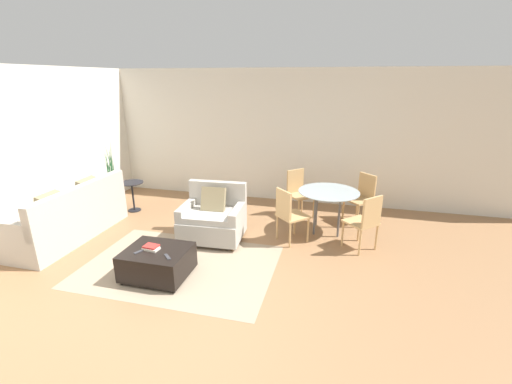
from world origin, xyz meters
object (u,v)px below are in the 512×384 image
Objects in this scene: dining_chair_far_left at (298,190)px; dining_chair_far_right at (362,195)px; side_table at (132,191)px; dining_chair_near_right at (366,219)px; dining_chair_near_left at (289,212)px; book_stack at (151,248)px; tv_remote_primary at (167,257)px; armchair at (213,219)px; dining_table at (328,196)px; couch at (68,220)px; ottoman at (158,262)px; potted_plant at (114,191)px; tv_remote_secondary at (139,252)px.

dining_chair_far_right is (1.18, -0.00, 0.00)m from dining_chair_far_left.
dining_chair_far_right is (4.41, 0.56, 0.10)m from side_table.
dining_chair_near_right is at bearing -90.00° from dining_chair_far_right.
dining_chair_near_left is 1.67m from dining_chair_far_right.
tv_remote_primary is (0.31, -0.13, -0.02)m from book_stack.
dining_chair_near_left is (1.22, 0.17, 0.17)m from armchair.
dining_table is at bearing -0.49° from side_table.
couch reaches higher than dining_chair_near_right.
dining_table is 0.84m from dining_chair_far_left.
ottoman is 0.93× the size of dining_chair_far_left.
dining_chair_near_left is at bearing 43.37° from ottoman.
tv_remote_primary is (0.24, -0.14, 0.18)m from ottoman.
dining_table reaches higher than ottoman.
armchair reaches higher than dining_chair_near_right.
armchair is 1.14× the size of dining_chair_far_right.
ottoman is 2.68m from side_table.
dining_chair_near_right and dining_chair_far_left have the same top height.
dining_chair_near_right is (4.88, -0.69, 0.16)m from potted_plant.
armchair is 1.82m from dining_chair_far_left.
ottoman is at bearing -136.16° from dining_table.
dining_chair_far_right is at bearing 21.59° from couch.
potted_plant is 0.49m from side_table.
armchair is at bearing -132.19° from dining_chair_far_left.
dining_chair_near_right reaches higher than ottoman.
book_stack is 0.37× the size of side_table.
dining_table is at bearing 49.11° from tv_remote_primary.
dining_chair_near_right is at bearing 32.66° from tv_remote_primary.
dining_chair_near_right is 1.00× the size of dining_chair_far_right.
dining_chair_far_left is at bearing 57.85° from tv_remote_secondary.
armchair is at bearing -19.00° from potted_plant.
dining_table is (2.31, 2.15, 0.24)m from tv_remote_secondary.
side_table is at bearing -172.80° from dining_chair_far_right.
potted_plant is 1.56× the size of dining_chair_near_left.
ottoman is 3.05m from dining_chair_far_left.
dining_chair_near_right reaches higher than side_table.
tv_remote_primary is 2.05m from dining_chair_near_left.
dining_chair_far_right is (0.59, 0.59, -0.12)m from dining_table.
tv_remote_primary is 0.24× the size of side_table.
dining_chair_far_left is (3.71, 0.49, 0.16)m from potted_plant.
dining_table reaches higher than book_stack.
tv_remote_primary is at bearing -129.22° from dining_chair_near_left.
dining_table is at bearing -1.31° from potted_plant.
dining_chair_near_right is (2.40, 0.17, 0.17)m from armchair.
book_stack is at bearing 41.34° from tv_remote_secondary.
dining_chair_far_right is at bearing 43.35° from tv_remote_secondary.
tv_remote_primary is 0.16× the size of dining_chair_far_right.
dining_chair_near_left is (1.72, 1.56, 0.12)m from tv_remote_secondary.
ottoman is 3.78m from dining_chair_far_right.
book_stack reaches higher than tv_remote_primary.
dining_chair_far_right is (2.47, 2.76, 0.12)m from tv_remote_primary.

